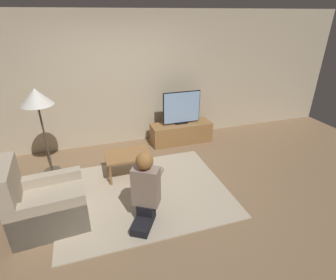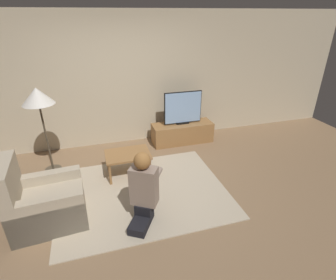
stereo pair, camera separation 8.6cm
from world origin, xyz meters
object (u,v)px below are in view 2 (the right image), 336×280
(armchair, at_px, (45,204))
(person_kneeling, at_px, (144,186))
(tv, at_px, (183,108))
(coffee_table, at_px, (128,156))
(floor_lamp, at_px, (38,99))

(armchair, bearing_deg, person_kneeling, -107.82)
(tv, relative_size, coffee_table, 1.08)
(tv, distance_m, armchair, 3.12)
(tv, xyz_separation_m, person_kneeling, (-1.27, -2.10, -0.24))
(person_kneeling, bearing_deg, coffee_table, -56.82)
(coffee_table, height_order, armchair, armchair)
(coffee_table, relative_size, person_kneeling, 0.73)
(tv, relative_size, floor_lamp, 0.53)
(tv, distance_m, person_kneeling, 2.46)
(floor_lamp, xyz_separation_m, person_kneeling, (1.31, -1.66, -0.77))
(floor_lamp, distance_m, armchair, 1.69)
(tv, height_order, armchair, tv)
(armchair, height_order, person_kneeling, person_kneeling)
(coffee_table, bearing_deg, person_kneeling, -87.97)
(tv, xyz_separation_m, coffee_table, (-1.31, -0.96, -0.40))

